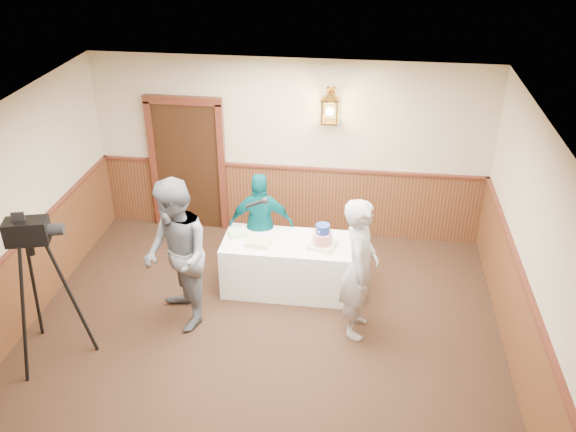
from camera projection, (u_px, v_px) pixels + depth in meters
The scene contains 10 objects.
ground at pixel (249, 383), 6.88m from camera, with size 7.00×7.00×0.00m, color #311E13.
room_shell at pixel (248, 248), 6.54m from camera, with size 6.02×7.02×2.81m.
display_table at pixel (290, 265), 8.32m from camera, with size 1.80×0.80×0.75m, color white.
tiered_cake at pixel (322, 238), 7.96m from camera, with size 0.40×0.40×0.34m.
sheet_cake_yellow at pixel (259, 242), 8.06m from camera, with size 0.31×0.24×0.06m, color #CDCE7B.
sheet_cake_green at pixel (238, 233), 8.27m from camera, with size 0.26×0.20×0.06m, color #C3F0A9.
interviewer at pixel (176, 256), 7.38m from camera, with size 1.64×1.22×1.98m.
baker at pixel (359, 269), 7.27m from camera, with size 0.67×0.44×1.84m, color #A8A8AE.
assistant_p at pixel (261, 225), 8.50m from camera, with size 0.90×0.38×1.54m, color #044F54.
tv_camera_rig at pixel (43, 298), 6.92m from camera, with size 0.72×0.67×1.84m.
Camera 1 is at (1.11, -5.00, 4.98)m, focal length 38.00 mm.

